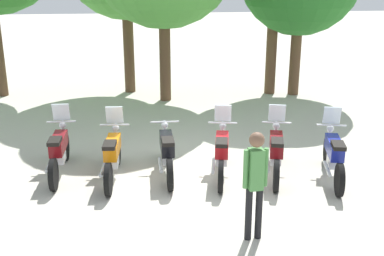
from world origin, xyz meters
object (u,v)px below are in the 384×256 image
motorcycle_2 (167,151)px  motorcycle_1 (113,154)px  motorcycle_5 (334,155)px  motorcycle_3 (222,152)px  motorcycle_4 (276,151)px  motorcycle_0 (59,150)px  person_0 (255,177)px

motorcycle_2 → motorcycle_1: bearing=93.4°
motorcycle_5 → motorcycle_1: bearing=96.6°
motorcycle_3 → motorcycle_5: (2.24, -0.43, 0.00)m
motorcycle_1 → motorcycle_4: 3.37m
motorcycle_0 → motorcycle_5: 5.67m
motorcycle_2 → motorcycle_3: size_ratio=1.01×
motorcycle_1 → motorcycle_4: bearing=-89.5°
motorcycle_2 → motorcycle_4: size_ratio=1.02×
motorcycle_1 → motorcycle_2: size_ratio=1.00×
motorcycle_5 → person_0: size_ratio=1.20×
motorcycle_5 → motorcycle_2: bearing=93.3°
motorcycle_1 → person_0: (2.30, -2.67, 0.55)m
motorcycle_3 → motorcycle_4: size_ratio=1.01×
person_0 → motorcycle_1: bearing=-146.3°
motorcycle_2 → motorcycle_5: (3.36, -0.62, 0.01)m
person_0 → motorcycle_3: bearing=174.3°
motorcycle_0 → motorcycle_2: 2.25m
motorcycle_1 → motorcycle_5: same height
motorcycle_1 → motorcycle_3: 2.24m
motorcycle_2 → motorcycle_3: bearing=-99.3°
motorcycle_0 → motorcycle_3: same height
motorcycle_2 → motorcycle_4: bearing=-97.4°
motorcycle_2 → person_0: bearing=-156.5°
motorcycle_1 → motorcycle_3: (2.24, -0.12, 0.00)m
motorcycle_1 → person_0: size_ratio=1.22×
motorcycle_1 → motorcycle_5: size_ratio=1.02×
motorcycle_5 → motorcycle_3: bearing=92.8°
motorcycle_0 → motorcycle_4: 4.52m
motorcycle_3 → motorcycle_5: size_ratio=1.01×
motorcycle_4 → person_0: bearing=171.4°
motorcycle_0 → motorcycle_1: bearing=-106.7°
motorcycle_4 → person_0: (-1.06, -2.44, 0.55)m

